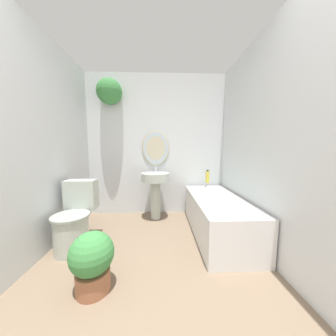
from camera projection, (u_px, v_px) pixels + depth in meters
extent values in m
cube|color=silver|center=(157.00, 146.00, 2.95)|extent=(2.45, 0.06, 2.40)
ellipsoid|color=beige|center=(156.00, 148.00, 2.91)|extent=(0.46, 0.02, 0.60)
ellipsoid|color=silver|center=(156.00, 148.00, 2.90)|extent=(0.42, 0.01, 0.56)
cylinder|color=#9E6042|center=(109.00, 86.00, 2.67)|extent=(0.18, 0.18, 0.10)
sphere|color=#3D8442|center=(109.00, 92.00, 2.68)|extent=(0.40, 0.40, 0.40)
cube|color=silver|center=(21.00, 142.00, 1.54)|extent=(0.06, 2.81, 2.40)
cube|color=silver|center=(276.00, 142.00, 1.63)|extent=(0.06, 2.81, 2.40)
cylinder|color=#B2BCB2|center=(72.00, 234.00, 1.87)|extent=(0.36, 0.36, 0.39)
cylinder|color=#97A097|center=(71.00, 216.00, 1.84)|extent=(0.39, 0.39, 0.02)
cube|color=#B2BCB2|center=(82.00, 194.00, 2.10)|extent=(0.36, 0.19, 0.36)
cylinder|color=#B2BCB2|center=(156.00, 200.00, 2.75)|extent=(0.16, 0.16, 0.62)
cylinder|color=#B2BCB2|center=(155.00, 177.00, 2.71)|extent=(0.46, 0.46, 0.13)
cylinder|color=silver|center=(156.00, 169.00, 2.82)|extent=(0.02, 0.02, 0.10)
cube|color=silver|center=(217.00, 215.00, 2.27)|extent=(0.63, 1.48, 0.49)
cube|color=#B2BCB2|center=(217.00, 199.00, 2.24)|extent=(0.53, 1.38, 0.04)
cylinder|color=silver|center=(205.00, 185.00, 2.87)|extent=(0.04, 0.04, 0.08)
cylinder|color=gold|center=(207.00, 177.00, 2.83)|extent=(0.06, 0.06, 0.19)
cylinder|color=black|center=(208.00, 171.00, 2.82)|extent=(0.04, 0.04, 0.02)
cylinder|color=#9E6042|center=(93.00, 280.00, 1.35)|extent=(0.26, 0.26, 0.17)
sphere|color=#3D8442|center=(92.00, 253.00, 1.32)|extent=(0.34, 0.34, 0.34)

